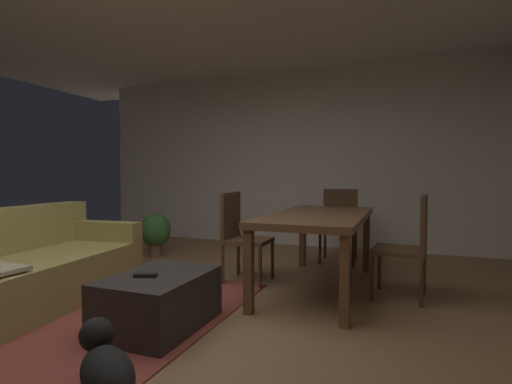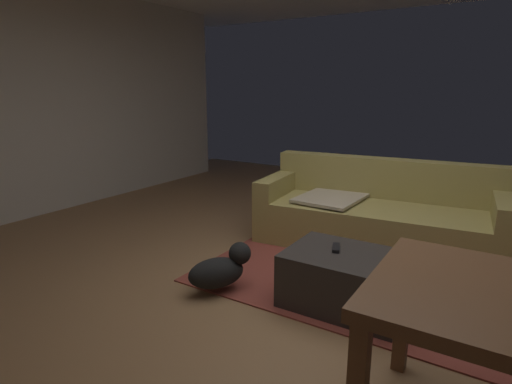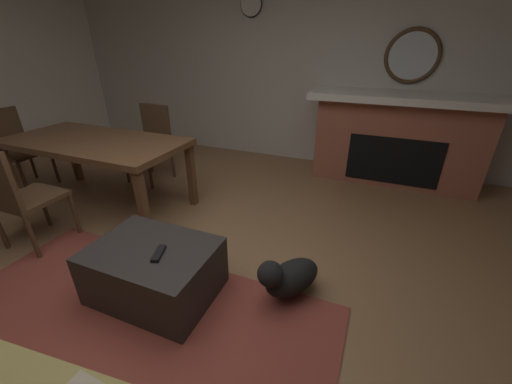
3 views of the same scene
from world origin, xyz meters
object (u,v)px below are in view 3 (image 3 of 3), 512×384
Objects in this scene: dining_table at (95,147)px; dining_chair_south at (152,139)px; fireplace at (396,138)px; ottoman_coffee_table at (155,271)px; dining_chair_east at (14,145)px; small_dog at (288,277)px; round_wall_mirror at (412,56)px; tv_remote at (159,253)px; dining_chair_north at (16,193)px; wall_clock at (251,4)px.

dining_chair_south is (-0.01, -0.83, -0.14)m from dining_table.
ottoman_coffee_table is (1.48, 2.79, -0.35)m from fireplace.
fireplace is 2.29× the size of dining_chair_east.
fireplace is at bearing -155.26° from dining_chair_east.
dining_table is 3.78× the size of small_dog.
dining_table reaches higher than small_dog.
round_wall_mirror is 4.81m from dining_chair_east.
tv_remote is 2.28m from dining_chair_south.
dining_chair_east and dining_chair_north have the same top height.
dining_chair_east is (4.17, 2.21, -0.94)m from round_wall_mirror.
tv_remote is 0.17× the size of dining_chair_north.
dining_table is 5.98× the size of wall_clock.
dining_table is 0.84m from dining_chair_south.
wall_clock is at bearing -79.40° from ottoman_coffee_table.
dining_chair_north is 2.99× the size of wall_clock.
dining_chair_south is at bearing -90.58° from dining_table.
small_dog is (0.61, 2.77, -1.28)m from round_wall_mirror.
dining_chair_north reaches higher than small_dog.
dining_chair_north is 1.89× the size of small_dog.
ottoman_coffee_table is 0.89× the size of dining_chair_east.
wall_clock reaches higher than dining_chair_south.
fireplace is at bearing -159.00° from dining_chair_south.
dining_chair_south is at bearing -90.24° from dining_chair_north.
tv_remote is 1.75m from dining_table.
small_dog is (-0.87, -0.31, -0.01)m from ottoman_coffee_table.
dining_table is at bearing 89.42° from dining_chair_south.
dining_chair_north is at bearing 46.80° from round_wall_mirror.
tv_remote is (-0.10, 0.04, 0.21)m from ottoman_coffee_table.
tv_remote is (1.38, 3.12, -1.06)m from round_wall_mirror.
tv_remote is 0.51× the size of wall_clock.
round_wall_mirror is 3.11m from small_dog.
tv_remote is at bearing 148.09° from dining_table.
dining_chair_north is (2.85, 3.03, -0.94)m from round_wall_mirror.
tv_remote reaches higher than small_dog.
round_wall_mirror is 3.88× the size of tv_remote.
wall_clock reaches higher than dining_chair_north.
fireplace is 2.57m from wall_clock.
ottoman_coffee_table is 3.65m from wall_clock.
dining_table is (2.85, 1.92, 0.12)m from fireplace.
small_dog is at bearing -173.27° from dining_chair_north.
dining_chair_east is 1.89× the size of small_dog.
round_wall_mirror is 0.75× the size of ottoman_coffee_table.
fireplace is 6.83× the size of wall_clock.
tv_remote is 0.17× the size of dining_chair_east.
ottoman_coffee_table is at bearing 162.05° from dining_chair_east.
wall_clock reaches higher than tv_remote.
dining_chair_north is at bearing -1.96° from ottoman_coffee_table.
round_wall_mirror is at bearing -154.14° from dining_chair_south.
dining_chair_east reaches higher than small_dog.
dining_table is (2.85, 2.21, -0.80)m from round_wall_mirror.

